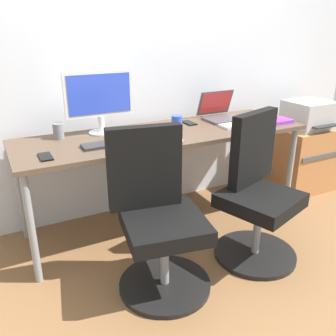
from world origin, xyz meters
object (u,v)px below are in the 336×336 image
Objects in this scene: open_laptop at (221,112)px; desktop_monitor at (99,98)px; office_chair_left at (158,219)px; side_cabinet at (302,158)px; coffee_mug at (177,122)px; printer at (309,115)px; office_chair_right at (256,195)px.

desktop_monitor is at bearing 178.16° from open_laptop.
office_chair_left is 1.96× the size of desktop_monitor.
desktop_monitor is (-1.84, 0.17, 0.69)m from side_cabinet.
coffee_mug is at bearing 54.22° from office_chair_left.
printer is at bearing -5.25° from desktop_monitor.
desktop_monitor reaches higher than side_cabinet.
office_chair_right is 2.35× the size of printer.
side_cabinet is 1.98m from desktop_monitor.
open_laptop is (-0.85, 0.14, 0.50)m from side_cabinet.
office_chair_right is 1.23m from desktop_monitor.
side_cabinet is 6.38× the size of coffee_mug.
office_chair_left is 2.35× the size of printer.
side_cabinet is 1.00m from open_laptop.
printer is at bearing -2.33° from coffee_mug.
office_chair_right is 3.03× the size of open_laptop.
printer is at bearing 18.96° from office_chair_left.
open_laptop is at bearing 10.59° from coffee_mug.
side_cabinet is 1.89× the size of open_laptop.
office_chair_right is at bearing -71.28° from coffee_mug.
open_laptop reaches higher than office_chair_right.
coffee_mug is (0.48, 0.67, 0.36)m from office_chair_left.
side_cabinet is at bearing -9.08° from open_laptop.
office_chair_right is at bearing -106.59° from open_laptop.
office_chair_right is 1.96× the size of desktop_monitor.
coffee_mug reaches higher than side_cabinet.
office_chair_left is 1.25m from open_laptop.
printer is 1.31m from coffee_mug.
side_cabinet is at bearing 18.99° from office_chair_left.
coffee_mug is at bearing 177.67° from printer.
coffee_mug is (-0.23, 0.67, 0.36)m from office_chair_right.
office_chair_left reaches higher than side_cabinet.
office_chair_right is 0.87m from open_laptop.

